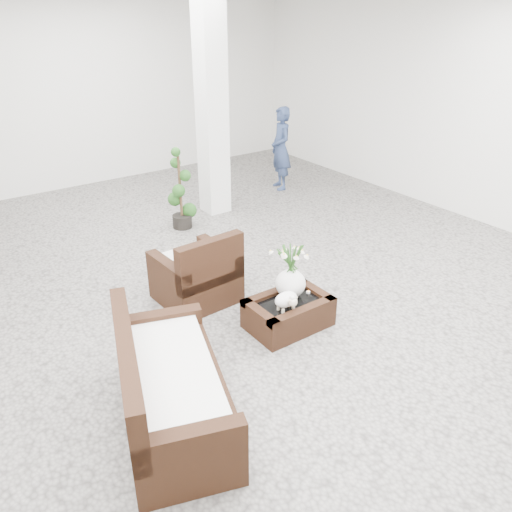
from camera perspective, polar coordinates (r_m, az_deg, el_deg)
ground at (r=6.43m, az=-0.52°, el=-4.63°), size 11.00×11.00×0.00m
column at (r=8.65m, az=-4.88°, el=15.92°), size 0.40×0.40×3.50m
coffee_table at (r=5.84m, az=3.57°, el=-6.37°), size 0.90×0.60×0.31m
sheep_figurine at (r=5.57m, az=3.32°, el=-4.95°), size 0.28×0.23×0.21m
planter_narcissus at (r=5.69m, az=3.88°, el=-0.88°), size 0.44×0.44×0.80m
tealight at (r=5.93m, az=5.76°, el=-3.96°), size 0.04×0.04×0.03m
armchair at (r=6.24m, az=-6.72°, el=-1.05°), size 0.90×0.87×0.92m
loveseat at (r=4.53m, az=-9.16°, el=-13.08°), size 1.32×1.89×0.92m
topiary at (r=8.26m, az=-8.33°, el=7.29°), size 0.34×0.34×1.29m
shopper at (r=10.00m, az=2.74°, el=11.70°), size 0.52×0.65×1.55m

